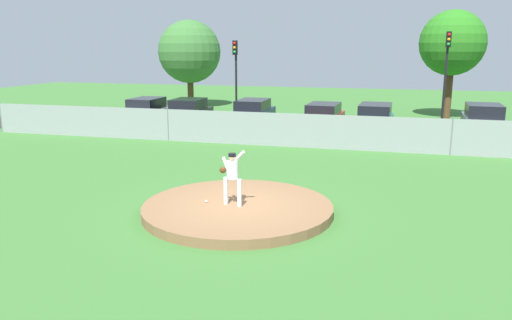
{
  "coord_description": "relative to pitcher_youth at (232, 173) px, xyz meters",
  "views": [
    {
      "loc": [
        4.07,
        -13.11,
        4.69
      ],
      "look_at": [
        0.02,
        1.95,
        1.15
      ],
      "focal_mm": 35.09,
      "sensor_mm": 36.0,
      "label": 1
    }
  ],
  "objects": [
    {
      "name": "traffic_light_near",
      "position": [
        -5.59,
        18.36,
        2.25
      ],
      "size": [
        0.28,
        0.46,
        5.08
      ],
      "color": "black",
      "rests_on": "ground_plane"
    },
    {
      "name": "asphalt_strip",
      "position": [
        0.12,
        14.63,
        -1.21
      ],
      "size": [
        44.0,
        7.0,
        0.01
      ],
      "primitive_type": "cube",
      "color": "#2B2B2D",
      "rests_on": "ground_plane"
    },
    {
      "name": "parked_car_charcoal",
      "position": [
        -7.49,
        14.83,
        -0.43
      ],
      "size": [
        2.06,
        4.09,
        1.65
      ],
      "color": "#232328",
      "rests_on": "ground_plane"
    },
    {
      "name": "baseball",
      "position": [
        -0.81,
        0.05,
        -0.9
      ],
      "size": [
        0.07,
        0.07,
        0.07
      ],
      "primitive_type": "sphere",
      "color": "white",
      "rests_on": "pitchers_mound"
    },
    {
      "name": "tree_slender_far",
      "position": [
        -11.22,
        24.3,
        3.08
      ],
      "size": [
        4.87,
        4.87,
        6.74
      ],
      "color": "#4C331E",
      "rests_on": "ground_plane"
    },
    {
      "name": "ground_plane",
      "position": [
        0.12,
        6.13,
        -1.21
      ],
      "size": [
        80.0,
        80.0,
        0.0
      ],
      "primitive_type": "plane",
      "color": "#386B2D"
    },
    {
      "name": "parked_car_navy",
      "position": [
        -3.55,
        15.11,
        -0.4
      ],
      "size": [
        1.83,
        4.36,
        1.69
      ],
      "color": "#161E4C",
      "rests_on": "ground_plane"
    },
    {
      "name": "parked_car_slate",
      "position": [
        8.94,
        15.12,
        -0.37
      ],
      "size": [
        2.03,
        4.22,
        1.78
      ],
      "color": "slate",
      "rests_on": "ground_plane"
    },
    {
      "name": "pitcher_youth",
      "position": [
        0.0,
        0.0,
        0.0
      ],
      "size": [
        0.8,
        0.32,
        1.62
      ],
      "color": "silver",
      "rests_on": "pitchers_mound"
    },
    {
      "name": "tree_broad_right",
      "position": [
        7.9,
        22.6,
        3.69
      ],
      "size": [
        4.22,
        4.22,
        7.05
      ],
      "color": "#4C331E",
      "rests_on": "ground_plane"
    },
    {
      "name": "pitchers_mound",
      "position": [
        0.12,
        0.13,
        -1.07
      ],
      "size": [
        5.47,
        5.47,
        0.27
      ],
      "primitive_type": "cylinder",
      "color": "brown",
      "rests_on": "ground_plane"
    },
    {
      "name": "chainlink_fence",
      "position": [
        0.12,
        10.13,
        -0.4
      ],
      "size": [
        33.87,
        0.07,
        1.72
      ],
      "color": "gray",
      "rests_on": "ground_plane"
    },
    {
      "name": "traffic_light_far",
      "position": [
        7.25,
        18.63,
        2.54
      ],
      "size": [
        0.28,
        0.46,
        5.55
      ],
      "color": "black",
      "rests_on": "ground_plane"
    },
    {
      "name": "parked_car_teal",
      "position": [
        3.45,
        14.23,
        -0.39
      ],
      "size": [
        1.95,
        4.55,
        1.72
      ],
      "color": "#146066",
      "rests_on": "ground_plane"
    },
    {
      "name": "parked_car_red",
      "position": [
        0.71,
        14.15,
        -0.4
      ],
      "size": [
        1.97,
        4.36,
        1.68
      ],
      "color": "#A81919",
      "rests_on": "ground_plane"
    },
    {
      "name": "parked_car_white",
      "position": [
        -10.11,
        14.61,
        -0.42
      ],
      "size": [
        1.82,
        4.22,
        1.66
      ],
      "color": "silver",
      "rests_on": "ground_plane"
    }
  ]
}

